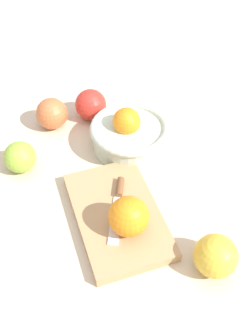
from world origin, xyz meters
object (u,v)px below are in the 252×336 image
object	(u,v)px
apple_front_left_2	(52,114)
apple_back_right	(216,256)
bowl	(130,133)
cutting_board	(117,215)
apple_mid_left	(89,105)
orange_on_board	(129,216)
apple_front_left	(20,157)
knife	(118,201)

from	to	relation	value
apple_front_left_2	apple_back_right	bearing A→B (deg)	32.81
bowl	cutting_board	xyz separation A→B (m)	(0.20, -0.05, -0.03)
cutting_board	apple_front_left_2	bearing A→B (deg)	-157.87
cutting_board	apple_mid_left	distance (m)	0.32
cutting_board	apple_front_left_2	distance (m)	0.32
orange_on_board	apple_back_right	xyz separation A→B (m)	(0.09, 0.14, -0.02)
orange_on_board	apple_front_left_2	distance (m)	0.37
cutting_board	orange_on_board	xyz separation A→B (m)	(0.04, 0.02, 0.05)
apple_front_left	apple_front_left_2	size ratio (longest dim) A/B	0.92
apple_front_left	apple_front_left_2	world-z (taller)	apple_front_left_2
cutting_board	apple_mid_left	xyz separation A→B (m)	(-0.32, -0.03, 0.03)
orange_on_board	apple_mid_left	distance (m)	0.37
apple_back_right	apple_front_left_2	world-z (taller)	apple_back_right
cutting_board	knife	bearing A→B (deg)	168.17
bowl	knife	world-z (taller)	bowl
orange_on_board	apple_front_left	distance (m)	0.29
apple_front_left	apple_mid_left	size ratio (longest dim) A/B	0.90
bowl	apple_back_right	distance (m)	0.35
orange_on_board	apple_mid_left	size ratio (longest dim) A/B	0.98
apple_back_right	knife	bearing A→B (deg)	-135.37
knife	apple_front_left	xyz separation A→B (m)	(-0.14, -0.19, 0.01)
apple_mid_left	apple_back_right	bearing A→B (deg)	22.50
apple_back_right	apple_mid_left	world-z (taller)	same
knife	apple_front_left	bearing A→B (deg)	-125.74
cutting_board	knife	distance (m)	0.03
cutting_board	knife	size ratio (longest dim) A/B	1.64
apple_mid_left	orange_on_board	bearing A→B (deg)	7.57
bowl	apple_front_left_2	world-z (taller)	bowl
apple_front_left	apple_front_left_2	xyz separation A→B (m)	(-0.14, 0.07, 0.00)
knife	apple_mid_left	bearing A→B (deg)	-173.00
knife	apple_back_right	world-z (taller)	apple_back_right
apple_front_left_2	knife	bearing A→B (deg)	24.56
bowl	cutting_board	distance (m)	0.21
bowl	apple_front_left_2	size ratio (longest dim) A/B	2.41
knife	apple_front_left	world-z (taller)	apple_front_left
orange_on_board	apple_back_right	distance (m)	0.16
orange_on_board	apple_front_left	size ratio (longest dim) A/B	1.09
apple_front_left_2	apple_mid_left	bearing A→B (deg)	103.35
apple_back_right	apple_mid_left	xyz separation A→B (m)	(-0.45, -0.19, -0.00)
bowl	apple_front_left_2	bearing A→B (deg)	-118.62
orange_on_board	apple_back_right	size ratio (longest dim) A/B	0.97
apple_back_right	apple_mid_left	size ratio (longest dim) A/B	1.01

